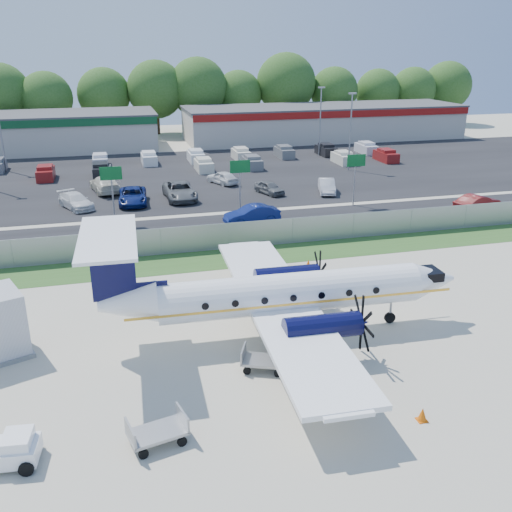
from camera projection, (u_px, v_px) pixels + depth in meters
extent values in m
plane|color=beige|center=(285.00, 336.00, 29.84)|extent=(170.00, 170.00, 0.00)
cube|color=#2D561E|center=(235.00, 258.00, 40.71)|extent=(170.00, 4.00, 0.02)
cube|color=black|center=(216.00, 229.00, 47.05)|extent=(170.00, 8.00, 0.02)
cube|color=black|center=(181.00, 176.00, 66.08)|extent=(170.00, 32.00, 0.02)
cube|color=gray|center=(228.00, 236.00, 42.18)|extent=(120.00, 0.02, 1.90)
cube|color=gray|center=(228.00, 223.00, 41.83)|extent=(120.00, 0.06, 0.06)
cube|color=gray|center=(229.00, 248.00, 42.51)|extent=(120.00, 0.06, 0.06)
cube|color=beige|center=(324.00, 123.00, 91.37)|extent=(44.00, 12.00, 5.00)
cube|color=#474749|center=(324.00, 106.00, 90.45)|extent=(44.40, 12.40, 0.24)
cube|color=maroon|center=(339.00, 114.00, 85.14)|extent=(44.00, 0.20, 1.00)
cylinder|color=gray|center=(113.00, 194.00, 47.90)|extent=(0.14, 0.14, 5.00)
cube|color=#0C5923|center=(111.00, 173.00, 47.13)|extent=(1.80, 0.08, 1.10)
cylinder|color=gray|center=(240.00, 186.00, 50.53)|extent=(0.14, 0.14, 5.00)
cube|color=#0C5923|center=(240.00, 167.00, 49.76)|extent=(1.80, 0.08, 1.10)
cylinder|color=gray|center=(354.00, 179.00, 53.15)|extent=(0.14, 0.14, 5.00)
cube|color=#0C5923|center=(356.00, 160.00, 52.39)|extent=(1.80, 0.08, 1.10)
cylinder|color=gray|center=(350.00, 133.00, 67.48)|extent=(0.18, 0.18, 9.00)
cube|color=gray|center=(352.00, 93.00, 65.92)|extent=(0.90, 0.35, 0.18)
cylinder|color=gray|center=(1.00, 133.00, 66.99)|extent=(0.18, 0.18, 9.00)
cylinder|color=gray|center=(320.00, 122.00, 76.55)|extent=(0.18, 0.18, 9.00)
cube|color=gray|center=(321.00, 87.00, 74.98)|extent=(0.90, 0.35, 0.18)
cylinder|color=white|center=(291.00, 293.00, 29.28)|extent=(13.66, 2.62, 2.07)
cone|color=white|center=(433.00, 280.00, 30.90)|extent=(2.47, 2.16, 2.07)
cone|color=white|center=(128.00, 304.00, 27.55)|extent=(2.91, 2.18, 2.07)
cube|color=black|center=(430.00, 274.00, 30.72)|extent=(1.03, 1.45, 0.49)
cube|color=white|center=(281.00, 304.00, 29.38)|extent=(4.25, 19.26, 0.24)
cylinder|color=black|center=(322.00, 327.00, 26.68)|extent=(3.74, 1.34, 1.20)
cylinder|color=black|center=(287.00, 277.00, 32.45)|extent=(3.74, 1.34, 1.20)
cube|color=black|center=(113.00, 269.00, 26.80)|extent=(2.07, 0.28, 3.15)
cube|color=white|center=(107.00, 237.00, 26.23)|extent=(2.88, 6.84, 0.15)
cylinder|color=gray|center=(390.00, 311.00, 30.99)|extent=(0.13, 0.13, 1.41)
cylinder|color=black|center=(390.00, 318.00, 31.13)|extent=(0.62, 0.22, 0.61)
cylinder|color=black|center=(297.00, 359.00, 26.98)|extent=(0.71, 0.46, 0.70)
cylinder|color=black|center=(266.00, 303.00, 32.75)|extent=(0.71, 0.46, 0.70)
cube|color=white|center=(6.00, 453.00, 20.55)|extent=(2.39, 1.59, 0.63)
cube|color=white|center=(17.00, 440.00, 20.44)|extent=(1.12, 1.28, 0.45)
cube|color=black|center=(29.00, 439.00, 20.49)|extent=(0.27, 1.01, 0.36)
cylinder|color=black|center=(26.00, 469.00, 20.09)|extent=(0.56, 0.26, 0.54)
cylinder|color=black|center=(35.00, 443.00, 21.40)|extent=(0.56, 0.26, 0.54)
cube|color=gray|center=(157.00, 432.00, 21.65)|extent=(2.40, 1.75, 0.13)
cube|color=gray|center=(130.00, 433.00, 21.08)|extent=(0.38, 1.28, 0.65)
cube|color=gray|center=(182.00, 417.00, 21.98)|extent=(0.38, 1.28, 0.65)
cylinder|color=black|center=(143.00, 454.00, 20.92)|extent=(0.41, 0.21, 0.39)
cylinder|color=black|center=(134.00, 436.00, 21.91)|extent=(0.41, 0.21, 0.39)
cylinder|color=black|center=(182.00, 442.00, 21.59)|extent=(0.41, 0.21, 0.39)
cylinder|color=black|center=(171.00, 424.00, 22.57)|extent=(0.41, 0.21, 0.39)
cube|color=gray|center=(264.00, 360.00, 26.61)|extent=(2.39, 1.95, 0.12)
cube|color=gray|center=(243.00, 353.00, 26.63)|extent=(0.57, 1.17, 0.62)
cube|color=gray|center=(285.00, 356.00, 26.36)|extent=(0.57, 1.17, 0.62)
cylinder|color=black|center=(247.00, 371.00, 26.28)|extent=(0.39, 0.26, 0.37)
cylinder|color=black|center=(251.00, 358.00, 27.33)|extent=(0.39, 0.26, 0.37)
cylinder|color=black|center=(278.00, 373.00, 26.08)|extent=(0.39, 0.26, 0.37)
cylinder|color=black|center=(281.00, 361.00, 27.13)|extent=(0.39, 0.26, 0.37)
cone|color=#D85706|center=(422.00, 414.00, 23.01)|extent=(0.39, 0.39, 0.59)
cube|color=#D85706|center=(422.00, 420.00, 23.11)|extent=(0.42, 0.42, 0.03)
cone|color=#D85706|center=(308.00, 263.00, 39.13)|extent=(0.32, 0.32, 0.48)
cube|color=#D85706|center=(308.00, 266.00, 39.21)|extent=(0.34, 0.34, 0.03)
imported|color=navy|center=(252.00, 223.00, 48.55)|extent=(4.93, 2.32, 1.56)
imported|color=maroon|center=(476.00, 212.00, 51.89)|extent=(5.13, 3.12, 1.60)
imported|color=silver|center=(77.00, 208.00, 53.02)|extent=(3.78, 5.23, 1.41)
imported|color=navy|center=(133.00, 204.00, 54.51)|extent=(2.90, 5.69, 1.54)
imported|color=#595B5E|center=(180.00, 199.00, 56.14)|extent=(2.99, 6.13, 1.68)
imported|color=#595B5E|center=(269.00, 194.00, 58.12)|extent=(2.74, 4.13, 1.31)
imported|color=silver|center=(326.00, 193.00, 58.50)|extent=(2.67, 4.59, 1.43)
imported|color=beige|center=(106.00, 192.00, 58.91)|extent=(3.41, 6.14, 1.68)
imported|color=silver|center=(223.00, 184.00, 62.33)|extent=(3.27, 4.50, 1.42)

